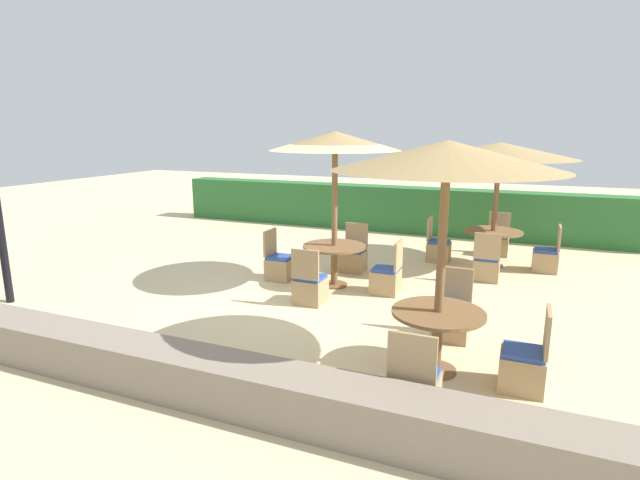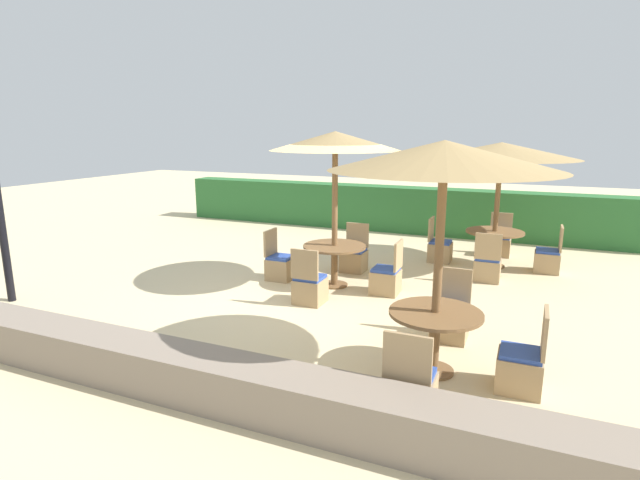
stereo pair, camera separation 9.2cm
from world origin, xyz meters
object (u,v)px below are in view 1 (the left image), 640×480
Objects in this scene: round_table_back_right at (493,238)px; round_table_front_right at (438,324)px; patio_chair_back_right_south at (486,267)px; patio_chair_back_right_east at (546,258)px; parasol_front_right at (447,157)px; patio_chair_back_right_west at (438,249)px; patio_chair_front_right_south at (414,390)px; patio_chair_center_north at (353,258)px; parasol_back_right at (500,151)px; patio_chair_center_south at (310,287)px; patio_chair_center_east at (387,278)px; parasol_center at (335,142)px; patio_chair_front_right_north at (451,319)px; patio_chair_front_right_east at (524,366)px; patio_chair_back_right_north at (497,243)px; round_table_center at (334,253)px; patio_chair_center_west at (280,266)px.

round_table_back_right reaches higher than round_table_front_right.
round_table_back_right is 1.23× the size of patio_chair_back_right_south.
parasol_front_right reaches higher than patio_chair_back_right_east.
round_table_back_right is at bearing 91.80° from patio_chair_back_right_west.
patio_chair_front_right_south and patio_chair_center_north have the same top height.
patio_chair_back_right_south reaches higher than round_table_back_right.
parasol_back_right reaches higher than patio_chair_back_right_south.
patio_chair_center_south is 1.39m from patio_chair_center_east.
round_table_back_right is 0.42× the size of parasol_center.
patio_chair_front_right_south is 1.00× the size of patio_chair_center_east.
patio_chair_front_right_north is at bearing 88.13° from patio_chair_front_right_south.
patio_chair_back_right_east is at bearing 45.60° from patio_chair_back_right_south.
parasol_front_right is at bearing -48.90° from parasol_center.
round_table_front_right is 1.14× the size of patio_chair_front_right_east.
parasol_center is (-2.51, -2.45, 1.94)m from round_table_back_right.
patio_chair_back_right_north is 4.33m from round_table_center.
patio_chair_front_right_south is at bearing 7.32° from patio_chair_back_right_west.
patio_chair_center_north is 1.00× the size of patio_chair_center_west.
patio_chair_center_east is (-1.53, -2.51, -2.07)m from parasol_back_right.
patio_chair_front_right_south is at bearing -92.95° from round_table_back_right.
parasol_back_right is 2.33m from patio_chair_back_right_south.
round_table_back_right is 1.23× the size of patio_chair_center_west.
parasol_back_right is at bearing 86.95° from parasol_front_right.
patio_chair_center_west is at bearing 43.85° from patio_chair_back_right_north.
patio_chair_back_right_west is 1.00× the size of patio_chair_center_west.
patio_chair_front_right_south is (-0.07, -2.04, 0.00)m from patio_chair_front_right_north.
patio_chair_center_west is (-1.08, -0.03, -2.27)m from parasol_center.
patio_chair_center_south is (-1.46, -3.43, 0.00)m from patio_chair_back_right_west.
patio_chair_center_west is at bearing 118.20° from patio_chair_back_right_east.
round_table_center is at bearing 88.14° from patio_chair_center_south.
patio_chair_back_right_west is 1.00× the size of patio_chair_back_right_south.
patio_chair_back_right_north is 6.06m from round_table_front_right.
patio_chair_front_right_north is (-0.24, -3.99, -2.07)m from parasol_back_right.
round_table_back_right is 5.13m from patio_chair_front_right_east.
round_table_center is (-2.27, 1.53, 0.33)m from patio_chair_front_right_north.
round_table_center is at bearing 121.62° from patio_chair_front_right_south.
parasol_center reaches higher than round_table_front_right.
patio_chair_front_right_east and patio_chair_center_west have the same top height.
patio_chair_center_east is (-1.53, -2.51, -0.33)m from round_table_back_right.
patio_chair_back_right_west is 0.34× the size of parasol_center.
patio_chair_back_right_east is 5.23m from patio_chair_center_west.
parasol_center reaches higher than patio_chair_front_right_north.
patio_chair_front_right_south is at bearing -58.38° from round_table_center.
parasol_back_right is at bearing -31.45° from patio_chair_center_east.
patio_chair_center_east is (-2.21, 2.57, 0.00)m from patio_chair_front_right_east.
patio_chair_center_west is (-1.04, 0.98, 0.00)m from patio_chair_center_south.
round_table_center is (0.00, 0.00, -1.94)m from parasol_center.
patio_chair_back_right_north is at bearing -24.26° from patio_chair_center_east.
patio_chair_back_right_east is 3.79m from patio_chair_center_north.
round_table_front_right is 1.05m from patio_chair_front_right_south.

